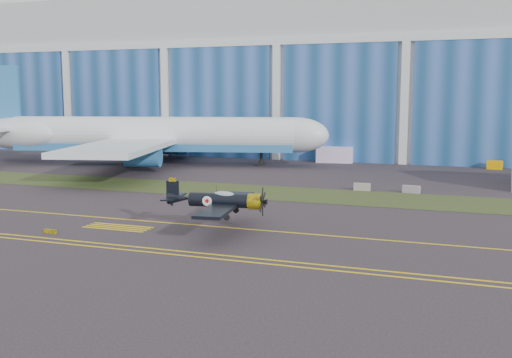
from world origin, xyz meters
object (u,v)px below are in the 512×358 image
(warbird, at_px, (220,200))
(jetliner, at_px, (152,96))
(tug, at_px, (495,165))
(shipping_container, at_px, (335,155))

(warbird, xyz_separation_m, jetliner, (-29.43, 41.14, 8.54))
(warbird, relative_size, jetliner, 0.17)
(warbird, xyz_separation_m, tug, (23.24, 53.68, -2.00))
(shipping_container, xyz_separation_m, tug, (25.35, -0.72, -0.67))
(jetliner, bearing_deg, warbird, -68.59)
(shipping_container, distance_m, tug, 25.36)
(warbird, height_order, tug, warbird)
(jetliner, xyz_separation_m, tug, (52.68, 12.54, -10.54))
(warbird, relative_size, shipping_container, 2.12)
(tug, bearing_deg, jetliner, -158.97)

